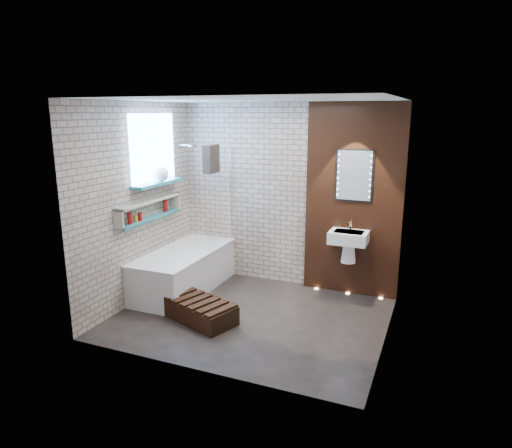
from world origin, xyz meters
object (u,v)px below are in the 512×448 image
at_px(bathtub, 184,270).
at_px(washbasin, 349,242).
at_px(led_mirror, 354,176).
at_px(walnut_step, 197,310).
at_px(bath_screen, 219,198).

xyz_separation_m(bathtub, washbasin, (2.17, 0.62, 0.50)).
distance_m(washbasin, led_mirror, 0.88).
distance_m(bathtub, washbasin, 2.32).
bearing_deg(washbasin, walnut_step, -138.44).
xyz_separation_m(bath_screen, washbasin, (1.82, 0.18, -0.49)).
bearing_deg(led_mirror, walnut_step, -135.33).
xyz_separation_m(bathtub, bath_screen, (0.35, 0.44, 0.99)).
height_order(bathtub, led_mirror, led_mirror).
bearing_deg(washbasin, bath_screen, -174.22).
bearing_deg(walnut_step, bathtub, 129.80).
xyz_separation_m(bath_screen, walnut_step, (0.27, -1.19, -1.17)).
relative_size(led_mirror, walnut_step, 0.68).
relative_size(bath_screen, walnut_step, 1.36).
xyz_separation_m(washbasin, led_mirror, (0.00, 0.16, 0.86)).
distance_m(bathtub, bath_screen, 1.14).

